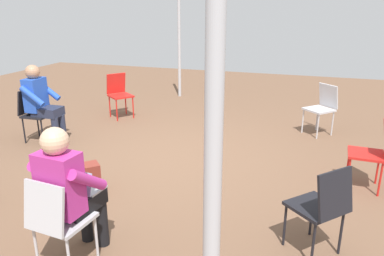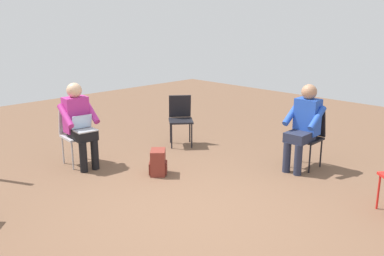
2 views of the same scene
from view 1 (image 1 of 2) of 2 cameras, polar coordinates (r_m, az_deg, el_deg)
name	(u,v)px [view 1 (image 1 of 2)]	position (r m, az deg, el deg)	size (l,w,h in m)	color
ground_plane	(171,160)	(5.39, -3.16, -4.86)	(14.98, 14.98, 0.00)	brown
chair_north	(57,218)	(3.26, -19.87, -12.84)	(0.44, 0.47, 0.85)	#B7B7BC
chair_southeast	(119,92)	(7.43, -11.07, 5.38)	(0.58, 0.58, 0.85)	red
chair_west	(374,150)	(4.88, 25.95, -3.07)	(0.45, 0.42, 0.85)	red
chair_northwest	(322,205)	(3.44, 19.23, -10.96)	(0.59, 0.58, 0.85)	black
chair_southwest	(322,106)	(6.68, 19.26, 3.24)	(0.58, 0.59, 0.85)	#B7B7BC
chair_east	(34,111)	(6.49, -22.96, 2.38)	(0.45, 0.42, 0.85)	black
person_with_laptop	(69,187)	(3.27, -18.21, -8.58)	(0.53, 0.55, 1.24)	black
person_in_blue	(41,100)	(6.35, -21.99, 4.01)	(0.53, 0.51, 1.24)	#23283D
backpack_near_laptop_user	(88,181)	(4.59, -15.62, -7.72)	(0.34, 0.34, 0.36)	maroon
tent_pole_far	(179,46)	(8.90, -1.96, 12.40)	(0.07, 0.07, 2.39)	#B2B2B7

